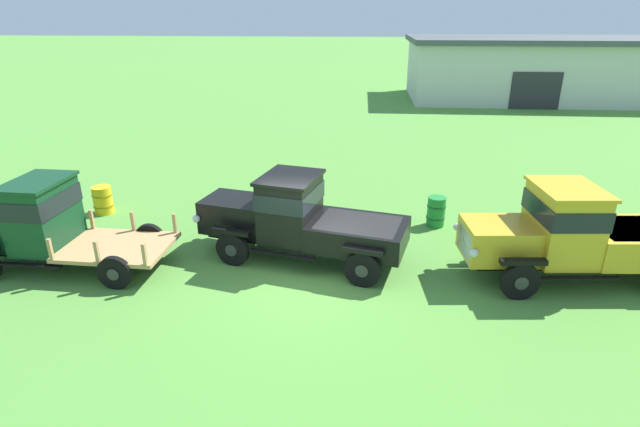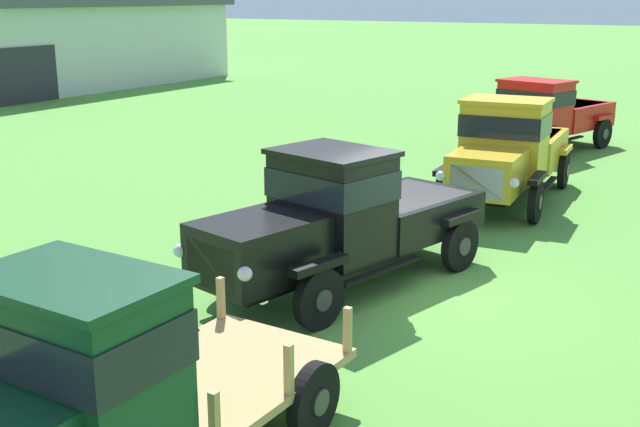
# 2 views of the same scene
# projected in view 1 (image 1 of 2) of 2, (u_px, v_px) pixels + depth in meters

# --- Properties ---
(ground_plane) EXTENTS (240.00, 240.00, 0.00)m
(ground_plane) POSITION_uv_depth(u_px,v_px,m) (305.00, 282.00, 12.14)
(ground_plane) COLOR #518E38
(farm_shed) EXTENTS (22.69, 8.93, 4.35)m
(farm_shed) POSITION_uv_depth(u_px,v_px,m) (567.00, 69.00, 35.96)
(farm_shed) COLOR silver
(farm_shed) RESTS_ON ground
(vintage_truck_second_in_line) EXTENTS (5.39, 2.26, 2.30)m
(vintage_truck_second_in_line) POSITION_uv_depth(u_px,v_px,m) (39.00, 222.00, 12.57)
(vintage_truck_second_in_line) COLOR black
(vintage_truck_second_in_line) RESTS_ON ground
(vintage_truck_midrow_center) EXTENTS (5.72, 3.06, 2.26)m
(vintage_truck_midrow_center) POSITION_uv_depth(u_px,v_px,m) (298.00, 218.00, 12.93)
(vintage_truck_midrow_center) COLOR black
(vintage_truck_midrow_center) RESTS_ON ground
(vintage_truck_far_side) EXTENTS (5.59, 2.52, 2.37)m
(vintage_truck_far_side) POSITION_uv_depth(u_px,v_px,m) (575.00, 234.00, 11.91)
(vintage_truck_far_side) COLOR black
(vintage_truck_far_side) RESTS_ON ground
(oil_drum_beside_row) EXTENTS (0.63, 0.63, 0.90)m
(oil_drum_beside_row) POSITION_uv_depth(u_px,v_px,m) (103.00, 200.00, 16.11)
(oil_drum_beside_row) COLOR gold
(oil_drum_beside_row) RESTS_ON ground
(oil_drum_near_fence) EXTENTS (0.57, 0.57, 0.92)m
(oil_drum_near_fence) POSITION_uv_depth(u_px,v_px,m) (436.00, 212.00, 15.16)
(oil_drum_near_fence) COLOR #1E7F33
(oil_drum_near_fence) RESTS_ON ground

